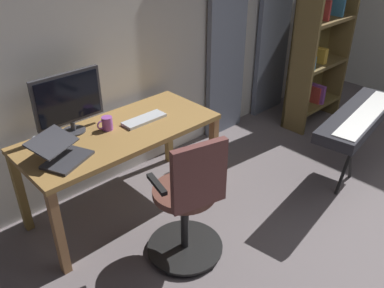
# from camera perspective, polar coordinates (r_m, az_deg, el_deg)

# --- Properties ---
(back_room_partition) EXTENTS (5.77, 0.10, 2.64)m
(back_room_partition) POSITION_cam_1_polar(r_m,az_deg,el_deg) (4.02, -0.10, 17.63)
(back_room_partition) COLOR silver
(back_room_partition) RESTS_ON ground
(curtain_left_panel) EXTENTS (0.54, 0.06, 2.42)m
(curtain_left_panel) POSITION_cam_1_polar(r_m,az_deg,el_deg) (4.87, 11.82, 17.94)
(curtain_left_panel) COLOR slate
(curtain_left_panel) RESTS_ON ground
(curtain_right_panel) EXTENTS (0.53, 0.06, 2.42)m
(curtain_right_panel) POSITION_cam_1_polar(r_m,az_deg,el_deg) (4.25, 5.10, 16.68)
(curtain_right_panel) COLOR slate
(curtain_right_panel) RESTS_ON ground
(desk) EXTENTS (1.55, 0.69, 0.73)m
(desk) POSITION_cam_1_polar(r_m,az_deg,el_deg) (3.19, -10.08, 0.52)
(desk) COLOR olive
(desk) RESTS_ON ground
(office_chair) EXTENTS (0.56, 0.56, 1.02)m
(office_chair) POSITION_cam_1_polar(r_m,az_deg,el_deg) (2.75, -0.47, -8.56)
(office_chair) COLOR black
(office_chair) RESTS_ON ground
(computer_monitor) EXTENTS (0.54, 0.18, 0.47)m
(computer_monitor) POSITION_cam_1_polar(r_m,az_deg,el_deg) (3.10, -17.11, 5.95)
(computer_monitor) COLOR #333338
(computer_monitor) RESTS_ON desk
(computer_keyboard) EXTENTS (0.37, 0.13, 0.02)m
(computer_keyboard) POSITION_cam_1_polar(r_m,az_deg,el_deg) (3.26, -6.79, 3.48)
(computer_keyboard) COLOR #B7BCC1
(computer_keyboard) RESTS_ON desk
(laptop) EXTENTS (0.41, 0.42, 0.16)m
(laptop) POSITION_cam_1_polar(r_m,az_deg,el_deg) (2.84, -18.00, -1.25)
(laptop) COLOR #333338
(laptop) RESTS_ON desk
(computer_mouse) EXTENTS (0.06, 0.10, 0.04)m
(computer_mouse) POSITION_cam_1_polar(r_m,az_deg,el_deg) (3.15, -21.20, 0.65)
(computer_mouse) COLOR #B7BCC1
(computer_mouse) RESTS_ON desk
(mug_tea) EXTENTS (0.13, 0.08, 0.11)m
(mug_tea) POSITION_cam_1_polar(r_m,az_deg,el_deg) (3.15, -12.00, 2.87)
(mug_tea) COLOR purple
(mug_tea) RESTS_ON desk
(bookshelf) EXTENTS (0.77, 0.30, 1.93)m
(bookshelf) POSITION_cam_1_polar(r_m,az_deg,el_deg) (4.75, 17.53, 13.82)
(bookshelf) COLOR brown
(bookshelf) RESTS_ON ground
(piano_keyboard) EXTENTS (1.20, 0.48, 0.76)m
(piano_keyboard) POSITION_cam_1_polar(r_m,az_deg,el_deg) (3.65, 22.58, 3.38)
(piano_keyboard) COLOR black
(piano_keyboard) RESTS_ON ground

